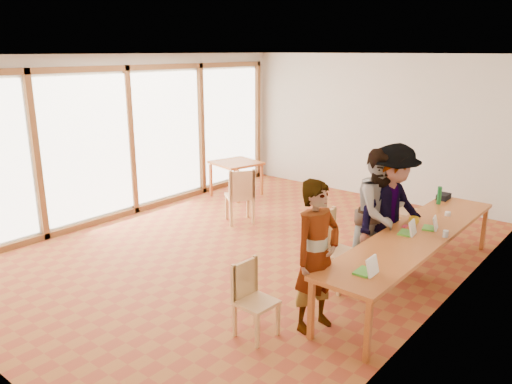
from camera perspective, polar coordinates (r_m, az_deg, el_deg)
ground at (r=8.01m, az=-0.62°, el=-6.55°), size 8.00×8.00×0.00m
wall_back at (r=10.88m, az=13.20°, el=7.26°), size 6.00×0.10×3.00m
wall_right at (r=6.12m, az=21.29°, el=0.03°), size 0.10×8.00×3.00m
window_wall at (r=9.71m, az=-14.18°, el=6.19°), size 0.10×8.00×3.00m
ceiling at (r=7.40m, az=-0.69°, el=15.60°), size 6.00×8.00×0.04m
communal_table at (r=6.89m, az=17.80°, el=-4.92°), size 0.80×4.00×0.75m
side_table at (r=10.75m, az=-2.28°, el=3.06°), size 0.90×0.90×0.75m
chair_near at (r=5.58m, az=-0.66°, el=-11.17°), size 0.42×0.42×0.45m
chair_mid at (r=6.75m, az=8.46°, el=-5.47°), size 0.51×0.51×0.54m
chair_far at (r=8.64m, az=15.63°, el=-1.07°), size 0.49×0.49×0.54m
chair_empty at (r=8.06m, az=15.16°, el=-2.57°), size 0.45×0.45×0.51m
chair_spare at (r=8.96m, az=-1.73°, el=0.17°), size 0.67×0.67×0.55m
person_near at (r=5.58m, az=6.96°, el=-7.30°), size 0.53×0.70×1.74m
person_mid at (r=7.09m, az=13.96°, el=-2.31°), size 0.90×1.03×1.80m
person_far at (r=7.13m, az=15.22°, el=-2.04°), size 0.99×1.35×1.86m
laptop_near at (r=5.53m, az=12.71°, el=-8.59°), size 0.22×0.25×0.20m
laptop_mid at (r=6.80m, az=17.10°, el=-4.22°), size 0.22×0.25×0.19m
laptop_far at (r=7.08m, az=19.47°, el=-3.65°), size 0.23×0.25×0.18m
yellow_mug at (r=7.19m, az=17.59°, el=-3.16°), size 0.17×0.17×0.11m
green_bottle at (r=8.24m, az=20.21°, el=-0.37°), size 0.07×0.07×0.28m
clear_glass at (r=6.85m, az=20.85°, el=-4.49°), size 0.07×0.07×0.09m
condiment_cup at (r=7.73m, az=21.07°, el=-2.34°), size 0.08×0.08×0.06m
pink_phone at (r=7.08m, az=16.65°, el=-3.77°), size 0.05×0.10×0.01m
black_pouch at (r=8.55m, az=20.65°, el=-0.50°), size 0.16×0.26×0.09m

